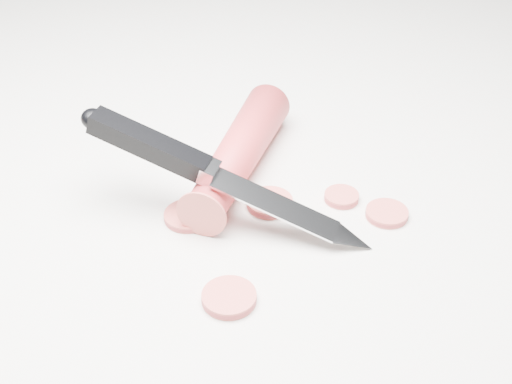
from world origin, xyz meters
TOP-DOWN VIEW (x-y plane):
  - ground at (0.00, 0.00)m, footprint 2.40×2.40m
  - carrot at (0.04, 0.03)m, footprint 0.17×0.13m
  - carrot_slice_0 at (-0.06, -0.09)m, footprint 0.04×0.04m
  - carrot_slice_1 at (0.03, -0.02)m, footprint 0.04×0.04m
  - carrot_slice_2 at (0.10, -0.09)m, footprint 0.03×0.03m
  - carrot_slice_3 at (-0.03, 0.00)m, footprint 0.04×0.04m
  - carrot_slice_4 at (0.08, -0.05)m, footprint 0.03×0.03m
  - kitchen_knife at (-0.01, -0.01)m, footprint 0.16×0.21m

SIDE VIEW (x-z plane):
  - ground at x=0.00m, z-range 0.00..0.00m
  - carrot_slice_3 at x=-0.03m, z-range 0.00..0.01m
  - carrot_slice_2 at x=0.10m, z-range 0.00..0.01m
  - carrot_slice_4 at x=0.08m, z-range 0.00..0.01m
  - carrot_slice_1 at x=0.03m, z-range 0.00..0.01m
  - carrot_slice_0 at x=-0.06m, z-range 0.00..0.01m
  - carrot at x=0.04m, z-range 0.00..0.04m
  - kitchen_knife at x=-0.01m, z-range 0.00..0.08m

